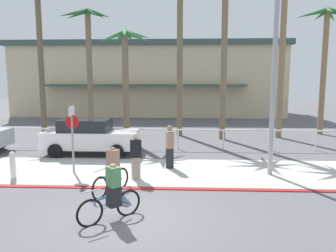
% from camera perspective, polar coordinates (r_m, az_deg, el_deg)
% --- Properties ---
extents(ground_plane, '(80.00, 80.00, 0.00)m').
position_cam_1_polar(ground_plane, '(18.73, -1.73, -2.95)').
color(ground_plane, '#5B5B60').
extents(sidewalk_strip, '(44.00, 4.00, 0.02)m').
position_cam_1_polar(sidewalk_strip, '(13.11, -3.77, -7.76)').
color(sidewalk_strip, beige).
rests_on(sidewalk_strip, ground).
extents(curb_paint, '(44.00, 0.24, 0.03)m').
position_cam_1_polar(curb_paint, '(11.21, -4.96, -10.52)').
color(curb_paint, maroon).
rests_on(curb_paint, ground).
extents(building_backdrop, '(26.32, 9.82, 7.07)m').
position_cam_1_polar(building_backdrop, '(34.71, -3.09, 8.03)').
color(building_backdrop, beige).
rests_on(building_backdrop, ground).
extents(rail_fence, '(25.53, 0.08, 1.04)m').
position_cam_1_polar(rail_fence, '(17.11, -2.14, -1.15)').
color(rail_fence, white).
rests_on(rail_fence, ground).
extents(stop_sign_bike_lane, '(0.52, 0.56, 2.56)m').
position_cam_1_polar(stop_sign_bike_lane, '(13.07, -16.06, -0.63)').
color(stop_sign_bike_lane, gray).
rests_on(stop_sign_bike_lane, ground).
extents(bollard_1, '(0.20, 0.20, 1.00)m').
position_cam_1_polar(bollard_1, '(13.32, -25.03, -6.01)').
color(bollard_1, white).
rests_on(bollard_1, ground).
extents(streetlight_curb, '(0.24, 2.54, 7.50)m').
position_cam_1_polar(streetlight_curb, '(12.54, 18.07, 10.85)').
color(streetlight_curb, '#9EA0A5').
rests_on(streetlight_curb, ground).
extents(palm_tree_0, '(3.06, 2.98, 9.47)m').
position_cam_1_polar(palm_tree_0, '(23.96, -21.18, 15.54)').
color(palm_tree_0, brown).
rests_on(palm_tree_0, ground).
extents(palm_tree_1, '(3.24, 3.05, 7.99)m').
position_cam_1_polar(palm_tree_1, '(22.38, -13.60, 13.76)').
color(palm_tree_1, '#756047').
rests_on(palm_tree_1, ground).
extents(palm_tree_2, '(3.30, 3.41, 6.33)m').
position_cam_1_polar(palm_tree_2, '(19.41, -7.41, 12.03)').
color(palm_tree_2, '#756047').
rests_on(palm_tree_2, ground).
extents(palm_tree_3, '(3.60, 3.41, 9.75)m').
position_cam_1_polar(palm_tree_3, '(21.36, 2.02, 18.12)').
color(palm_tree_3, '#756047').
rests_on(palm_tree_3, ground).
extents(palm_tree_4, '(3.51, 2.78, 9.64)m').
position_cam_1_polar(palm_tree_4, '(20.26, 9.63, 17.89)').
color(palm_tree_4, '#756047').
rests_on(palm_tree_4, ground).
extents(palm_tree_5, '(3.45, 3.18, 10.13)m').
position_cam_1_polar(palm_tree_5, '(21.60, 19.15, 16.94)').
color(palm_tree_5, '#846B4C').
rests_on(palm_tree_5, ground).
extents(palm_tree_6, '(3.17, 3.26, 7.99)m').
position_cam_1_polar(palm_tree_6, '(23.79, 25.31, 13.00)').
color(palm_tree_6, '#846B4C').
rests_on(palm_tree_6, ground).
extents(car_white_1, '(4.40, 2.02, 1.69)m').
position_cam_1_polar(car_white_1, '(16.32, -13.24, -1.70)').
color(car_white_1, white).
rests_on(car_white_1, ground).
extents(cyclist_teal_0, '(0.84, 1.67, 1.50)m').
position_cam_1_polar(cyclist_teal_0, '(10.73, -9.50, -7.66)').
color(cyclist_teal_0, black).
rests_on(cyclist_teal_0, ground).
extents(cyclist_blue_1, '(1.41, 1.24, 1.50)m').
position_cam_1_polar(cyclist_blue_1, '(8.76, -9.55, -11.32)').
color(cyclist_blue_1, black).
rests_on(cyclist_blue_1, ground).
extents(pedestrian_0, '(0.44, 0.37, 1.69)m').
position_cam_1_polar(pedestrian_0, '(11.99, -5.53, -5.46)').
color(pedestrian_0, gray).
rests_on(pedestrian_0, ground).
extents(pedestrian_1, '(0.39, 0.45, 1.75)m').
position_cam_1_polar(pedestrian_1, '(13.37, 0.30, -3.88)').
color(pedestrian_1, '#232326').
rests_on(pedestrian_1, ground).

